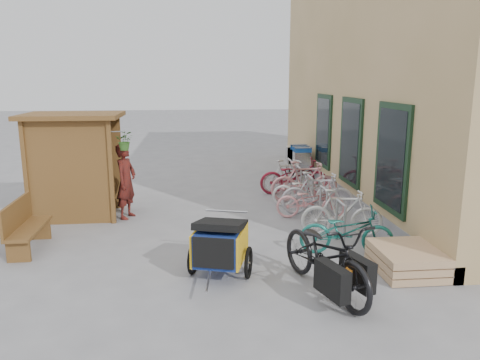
{
  "coord_description": "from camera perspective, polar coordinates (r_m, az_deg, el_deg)",
  "views": [
    {
      "loc": [
        -0.51,
        -8.41,
        3.18
      ],
      "look_at": [
        0.5,
        1.5,
        1.0
      ],
      "focal_mm": 35.0,
      "sensor_mm": 36.0,
      "label": 1
    }
  ],
  "objects": [
    {
      "name": "bike_1",
      "position": [
        9.73,
        12.3,
        -3.97
      ],
      "size": [
        1.7,
        0.78,
        0.99
      ],
      "primitive_type": "imported",
      "rotation": [
        0.0,
        0.0,
        1.37
      ],
      "color": "white",
      "rests_on": "ground"
    },
    {
      "name": "bench",
      "position": [
        9.65,
        -24.82,
        -5.02
      ],
      "size": [
        0.48,
        1.52,
        0.96
      ],
      "rotation": [
        0.0,
        0.0,
        0.02
      ],
      "color": "brown",
      "rests_on": "ground"
    },
    {
      "name": "ground",
      "position": [
        9.0,
        -2.22,
        -8.35
      ],
      "size": [
        80.0,
        80.0,
        0.0
      ],
      "primitive_type": "plane",
      "color": "gray"
    },
    {
      "name": "bike_rack",
      "position": [
        11.48,
        8.52,
        -1.21
      ],
      "size": [
        0.05,
        5.35,
        0.86
      ],
      "color": "#A5A8AD",
      "rests_on": "ground"
    },
    {
      "name": "bike_7",
      "position": [
        13.33,
        5.74,
        0.54
      ],
      "size": [
        1.62,
        0.91,
        0.94
      ],
      "primitive_type": "imported",
      "rotation": [
        0.0,
        0.0,
        1.89
      ],
      "color": "white",
      "rests_on": "ground"
    },
    {
      "name": "bike_2",
      "position": [
        10.86,
        8.6,
        -2.56
      ],
      "size": [
        1.65,
        0.86,
        0.82
      ],
      "primitive_type": "imported",
      "rotation": [
        0.0,
        0.0,
        1.36
      ],
      "color": "pink",
      "rests_on": "ground"
    },
    {
      "name": "bike_5",
      "position": [
        12.31,
        7.88,
        -0.17
      ],
      "size": [
        1.79,
        0.51,
        1.08
      ],
      "primitive_type": "imported",
      "rotation": [
        0.0,
        0.0,
        1.57
      ],
      "color": "pink",
      "rests_on": "ground"
    },
    {
      "name": "building",
      "position": [
        14.68,
        23.26,
        12.6
      ],
      "size": [
        6.07,
        13.0,
        7.0
      ],
      "color": "tan",
      "rests_on": "ground"
    },
    {
      "name": "bike_0",
      "position": [
        8.79,
        12.85,
        -6.07
      ],
      "size": [
        1.78,
        0.91,
        0.89
      ],
      "primitive_type": "imported",
      "rotation": [
        0.0,
        0.0,
        1.38
      ],
      "color": "#1A685E",
      "rests_on": "ground"
    },
    {
      "name": "bike_3",
      "position": [
        11.16,
        9.44,
        -1.63
      ],
      "size": [
        1.78,
        0.75,
        1.03
      ],
      "primitive_type": "imported",
      "rotation": [
        0.0,
        0.0,
        1.42
      ],
      "color": "silver",
      "rests_on": "ground"
    },
    {
      "name": "person_kiosk",
      "position": [
        11.0,
        -13.72,
        -0.17
      ],
      "size": [
        0.61,
        0.74,
        1.73
      ],
      "primitive_type": "imported",
      "rotation": [
        0.0,
        0.0,
        1.21
      ],
      "color": "maroon",
      "rests_on": "ground"
    },
    {
      "name": "bike_6",
      "position": [
        13.08,
        6.62,
        0.45
      ],
      "size": [
        1.93,
        0.73,
        1.0
      ],
      "primitive_type": "imported",
      "rotation": [
        0.0,
        0.0,
        1.54
      ],
      "color": "maroon",
      "rests_on": "ground"
    },
    {
      "name": "kiosk",
      "position": [
        11.34,
        -19.91,
        3.36
      ],
      "size": [
        2.49,
        1.65,
        2.4
      ],
      "color": "brown",
      "rests_on": "ground"
    },
    {
      "name": "cargo_bike",
      "position": [
        7.18,
        10.47,
        -9.09
      ],
      "size": [
        1.42,
        2.37,
        1.17
      ],
      "rotation": [
        0.0,
        0.0,
        0.31
      ],
      "color": "black",
      "rests_on": "ground"
    },
    {
      "name": "pallet_stack",
      "position": [
        8.38,
        19.65,
        -9.16
      ],
      "size": [
        1.0,
        1.2,
        0.4
      ],
      "color": "tan",
      "rests_on": "ground"
    },
    {
      "name": "shopping_carts",
      "position": [
        15.84,
        7.07,
        2.86
      ],
      "size": [
        0.57,
        1.58,
        1.02
      ],
      "color": "silver",
      "rests_on": "ground"
    },
    {
      "name": "child_trailer",
      "position": [
        7.67,
        -2.43,
        -7.68
      ],
      "size": [
        1.11,
        1.73,
        1.0
      ],
      "rotation": [
        0.0,
        0.0,
        -0.29
      ],
      "color": "navy",
      "rests_on": "ground"
    },
    {
      "name": "bike_4",
      "position": [
        11.8,
        7.95,
        -1.25
      ],
      "size": [
        1.71,
        0.89,
        0.86
      ],
      "primitive_type": "imported",
      "rotation": [
        0.0,
        0.0,
        1.36
      ],
      "color": "white",
      "rests_on": "ground"
    }
  ]
}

